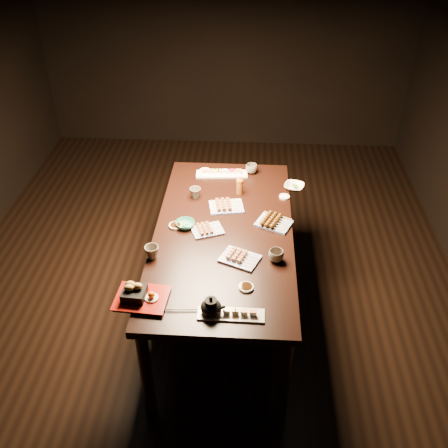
{
  "coord_description": "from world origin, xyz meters",
  "views": [
    {
      "loc": [
        0.31,
        -2.89,
        2.7
      ],
      "look_at": [
        0.15,
        -0.24,
        0.77
      ],
      "focal_mm": 40.0,
      "sensor_mm": 36.0,
      "label": 1
    }
  ],
  "objects_px": {
    "yakitori_plate_center": "(207,228)",
    "teapot": "(211,305)",
    "condiment_bottle": "(240,184)",
    "sushi_platter_near": "(231,312)",
    "edamame_bowl_cream": "(294,187)",
    "tempura_tray": "(141,293)",
    "dining_table": "(224,274)",
    "yakitori_plate_right": "(240,256)",
    "teacup_near_left": "(152,252)",
    "edamame_bowl_green": "(185,224)",
    "teacup_mid_right": "(276,256)",
    "teacup_far_left": "(195,193)",
    "yakitori_plate_left": "(226,204)",
    "sushi_platter_far": "(222,172)",
    "teacup_far_right": "(251,169)"
  },
  "relations": [
    {
      "from": "teapot",
      "to": "dining_table",
      "type": "bearing_deg",
      "value": 95.53
    },
    {
      "from": "edamame_bowl_cream",
      "to": "tempura_tray",
      "type": "height_order",
      "value": "tempura_tray"
    },
    {
      "from": "yakitori_plate_left",
      "to": "teacup_near_left",
      "type": "xyz_separation_m",
      "value": [
        -0.42,
        -0.56,
        0.01
      ]
    },
    {
      "from": "teacup_near_left",
      "to": "teapot",
      "type": "height_order",
      "value": "teapot"
    },
    {
      "from": "teacup_mid_right",
      "to": "yakitori_plate_right",
      "type": "bearing_deg",
      "value": -178.32
    },
    {
      "from": "teacup_near_left",
      "to": "teacup_far_right",
      "type": "bearing_deg",
      "value": 61.07
    },
    {
      "from": "teacup_near_left",
      "to": "yakitori_plate_right",
      "type": "bearing_deg",
      "value": 1.03
    },
    {
      "from": "yakitori_plate_center",
      "to": "teapot",
      "type": "relative_size",
      "value": 1.48
    },
    {
      "from": "sushi_platter_far",
      "to": "condiment_bottle",
      "type": "bearing_deg",
      "value": 115.55
    },
    {
      "from": "sushi_platter_far",
      "to": "yakitori_plate_right",
      "type": "distance_m",
      "value": 1.02
    },
    {
      "from": "teacup_mid_right",
      "to": "teacup_far_left",
      "type": "bearing_deg",
      "value": 129.88
    },
    {
      "from": "teacup_far_right",
      "to": "teacup_near_left",
      "type": "bearing_deg",
      "value": -118.93
    },
    {
      "from": "sushi_platter_near",
      "to": "teacup_mid_right",
      "type": "relative_size",
      "value": 3.86
    },
    {
      "from": "tempura_tray",
      "to": "teacup_mid_right",
      "type": "distance_m",
      "value": 0.84
    },
    {
      "from": "teacup_far_right",
      "to": "sushi_platter_far",
      "type": "bearing_deg",
      "value": -168.81
    },
    {
      "from": "yakitori_plate_right",
      "to": "teacup_far_left",
      "type": "bearing_deg",
      "value": 140.25
    },
    {
      "from": "yakitori_plate_right",
      "to": "teacup_far_right",
      "type": "height_order",
      "value": "teacup_far_right"
    },
    {
      "from": "edamame_bowl_green",
      "to": "yakitori_plate_right",
      "type": "bearing_deg",
      "value": -40.24
    },
    {
      "from": "edamame_bowl_cream",
      "to": "condiment_bottle",
      "type": "xyz_separation_m",
      "value": [
        -0.4,
        -0.09,
        0.06
      ]
    },
    {
      "from": "sushi_platter_far",
      "to": "yakitori_plate_center",
      "type": "distance_m",
      "value": 0.73
    },
    {
      "from": "dining_table",
      "to": "edamame_bowl_cream",
      "type": "xyz_separation_m",
      "value": [
        0.49,
        0.55,
        0.39
      ]
    },
    {
      "from": "sushi_platter_near",
      "to": "dining_table",
      "type": "bearing_deg",
      "value": 96.88
    },
    {
      "from": "yakitori_plate_right",
      "to": "sushi_platter_near",
      "type": "bearing_deg",
      "value": -70.49
    },
    {
      "from": "yakitori_plate_center",
      "to": "condiment_bottle",
      "type": "height_order",
      "value": "condiment_bottle"
    },
    {
      "from": "edamame_bowl_cream",
      "to": "teacup_near_left",
      "type": "bearing_deg",
      "value": -136.88
    },
    {
      "from": "edamame_bowl_cream",
      "to": "tempura_tray",
      "type": "relative_size",
      "value": 0.5
    },
    {
      "from": "tempura_tray",
      "to": "condiment_bottle",
      "type": "bearing_deg",
      "value": 70.28
    },
    {
      "from": "teacup_far_left",
      "to": "teacup_far_right",
      "type": "relative_size",
      "value": 0.9
    },
    {
      "from": "dining_table",
      "to": "yakitori_plate_right",
      "type": "height_order",
      "value": "yakitori_plate_right"
    },
    {
      "from": "yakitori_plate_center",
      "to": "teacup_near_left",
      "type": "height_order",
      "value": "teacup_near_left"
    },
    {
      "from": "yakitori_plate_left",
      "to": "tempura_tray",
      "type": "xyz_separation_m",
      "value": [
        -0.41,
        -0.93,
        0.02
      ]
    },
    {
      "from": "tempura_tray",
      "to": "teacup_far_right",
      "type": "height_order",
      "value": "tempura_tray"
    },
    {
      "from": "sushi_platter_near",
      "to": "teacup_far_right",
      "type": "relative_size",
      "value": 3.97
    },
    {
      "from": "teapot",
      "to": "condiment_bottle",
      "type": "bearing_deg",
      "value": 92.01
    },
    {
      "from": "edamame_bowl_cream",
      "to": "sushi_platter_far",
      "type": "bearing_deg",
      "value": 162.77
    },
    {
      "from": "yakitori_plate_left",
      "to": "teacup_near_left",
      "type": "height_order",
      "value": "teacup_near_left"
    },
    {
      "from": "dining_table",
      "to": "teapot",
      "type": "bearing_deg",
      "value": -78.19
    },
    {
      "from": "sushi_platter_near",
      "to": "edamame_bowl_cream",
      "type": "height_order",
      "value": "sushi_platter_near"
    },
    {
      "from": "teacup_near_left",
      "to": "teapot",
      "type": "bearing_deg",
      "value": -48.19
    },
    {
      "from": "sushi_platter_far",
      "to": "condiment_bottle",
      "type": "xyz_separation_m",
      "value": [
        0.15,
        -0.26,
        0.05
      ]
    },
    {
      "from": "yakitori_plate_right",
      "to": "teacup_far_left",
      "type": "distance_m",
      "value": 0.76
    },
    {
      "from": "sushi_platter_near",
      "to": "yakitori_plate_left",
      "type": "bearing_deg",
      "value": 95.01
    },
    {
      "from": "dining_table",
      "to": "teacup_far_right",
      "type": "relative_size",
      "value": 20.05
    },
    {
      "from": "teapot",
      "to": "tempura_tray",
      "type": "bearing_deg",
      "value": 176.69
    },
    {
      "from": "yakitori_plate_center",
      "to": "tempura_tray",
      "type": "bearing_deg",
      "value": -136.53
    },
    {
      "from": "dining_table",
      "to": "yakitori_plate_center",
      "type": "bearing_deg",
      "value": -162.24
    },
    {
      "from": "sushi_platter_near",
      "to": "tempura_tray",
      "type": "height_order",
      "value": "tempura_tray"
    },
    {
      "from": "yakitori_plate_right",
      "to": "yakitori_plate_center",
      "type": "bearing_deg",
      "value": 152.13
    },
    {
      "from": "tempura_tray",
      "to": "teacup_near_left",
      "type": "relative_size",
      "value": 3.3
    },
    {
      "from": "tempura_tray",
      "to": "teapot",
      "type": "xyz_separation_m",
      "value": [
        0.39,
        -0.07,
        0.0
      ]
    }
  ]
}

